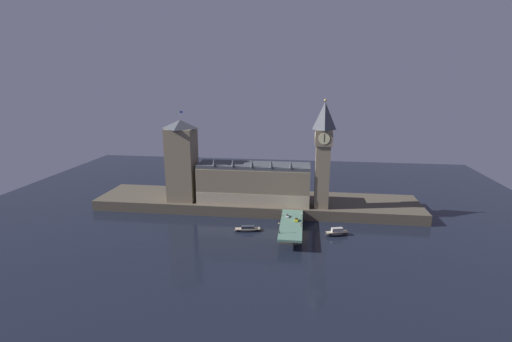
{
  "coord_description": "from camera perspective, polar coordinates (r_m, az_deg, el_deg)",
  "views": [
    {
      "loc": [
        31.87,
        -204.31,
        86.93
      ],
      "look_at": [
        2.33,
        20.0,
        31.02
      ],
      "focal_mm": 26.0,
      "sensor_mm": 36.0,
      "label": 1
    }
  ],
  "objects": [
    {
      "name": "boat_upstream",
      "position": [
        221.25,
        -1.28,
        -8.93
      ],
      "size": [
        17.21,
        7.48,
        3.22
      ],
      "color": "#28282D",
      "rests_on": "ground_plane"
    },
    {
      "name": "pedestrian_near_rail",
      "position": [
        200.84,
        3.68,
        -9.3
      ],
      "size": [
        0.38,
        0.38,
        1.83
      ],
      "color": "black",
      "rests_on": "bridge"
    },
    {
      "name": "pedestrian_far_rail",
      "position": [
        224.94,
        4.13,
        -6.74
      ],
      "size": [
        0.38,
        0.38,
        1.58
      ],
      "color": "black",
      "rests_on": "bridge"
    },
    {
      "name": "car_northbound_lead",
      "position": [
        224.16,
        4.84,
        -6.89
      ],
      "size": [
        1.89,
        4.14,
        1.37
      ],
      "color": "white",
      "rests_on": "bridge"
    },
    {
      "name": "boat_downstream",
      "position": [
        219.89,
        12.34,
        -9.26
      ],
      "size": [
        14.77,
        7.81,
        4.67
      ],
      "color": "#28282D",
      "rests_on": "ground_plane"
    },
    {
      "name": "pedestrian_mid_walk",
      "position": [
        210.67,
        6.95,
        -8.24
      ],
      "size": [
        0.38,
        0.38,
        1.79
      ],
      "color": "black",
      "rests_on": "bridge"
    },
    {
      "name": "clock_tower",
      "position": [
        234.64,
        10.29,
        2.93
      ],
      "size": [
        10.95,
        11.06,
        68.68
      ],
      "color": "#7F7056",
      "rests_on": "embankment"
    },
    {
      "name": "victoria_tower",
      "position": [
        253.91,
        -11.33,
        1.63
      ],
      "size": [
        18.22,
        18.22,
        60.42
      ],
      "color": "#7F7056",
      "rests_on": "embankment"
    },
    {
      "name": "street_lamp_mid",
      "position": [
        213.2,
        7.1,
        -7.03
      ],
      "size": [
        1.34,
        0.6,
        6.75
      ],
      "color": "#2D3333",
      "rests_on": "bridge"
    },
    {
      "name": "ground_plane",
      "position": [
        224.31,
        -1.27,
        -8.92
      ],
      "size": [
        400.0,
        400.0,
        0.0
      ],
      "primitive_type": "plane",
      "color": "black"
    },
    {
      "name": "street_lamp_near",
      "position": [
        200.04,
        3.58,
        -8.53
      ],
      "size": [
        1.34,
        0.6,
        5.98
      ],
      "color": "#2D3333",
      "rests_on": "bridge"
    },
    {
      "name": "bridge",
      "position": [
        215.62,
        5.44,
        -8.56
      ],
      "size": [
        12.7,
        46.0,
        7.0
      ],
      "color": "slate",
      "rests_on": "ground_plane"
    },
    {
      "name": "parliament_hall",
      "position": [
        246.85,
        -0.32,
        -1.87
      ],
      "size": [
        73.7,
        21.48,
        31.36
      ],
      "color": "#7F7056",
      "rests_on": "embankment"
    },
    {
      "name": "car_southbound_trail",
      "position": [
        218.56,
        6.24,
        -7.45
      ],
      "size": [
        1.99,
        4.48,
        1.54
      ],
      "color": "yellow",
      "rests_on": "bridge"
    },
    {
      "name": "embankment",
      "position": [
        259.19,
        0.04,
        -4.9
      ],
      "size": [
        220.0,
        42.0,
        6.93
      ],
      "color": "#4C4438",
      "rests_on": "ground_plane"
    }
  ]
}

